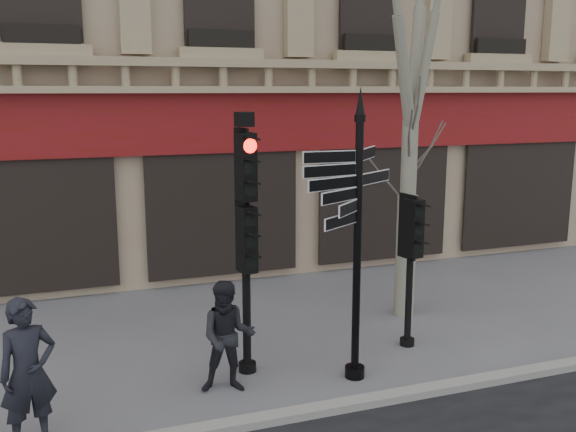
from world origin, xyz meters
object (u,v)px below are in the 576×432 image
Objects in this scene: traffic_signal_secondary at (411,244)px; pedestrian_b at (228,337)px; fingerpost at (359,188)px; traffic_signal_main at (245,212)px; pedestrian_a at (28,373)px.

pedestrian_b is at bearing -178.78° from traffic_signal_secondary.
fingerpost is 1.97m from traffic_signal_secondary.
traffic_signal_secondary is at bearing 8.17° from fingerpost.
traffic_signal_main is 1.83m from pedestrian_b.
traffic_signal_secondary is (1.38, 0.82, -1.14)m from fingerpost.
traffic_signal_secondary is 3.49m from pedestrian_b.
traffic_signal_main is 2.12× the size of pedestrian_a.
pedestrian_a is at bearing -169.01° from traffic_signal_main.
traffic_signal_secondary is 1.35× the size of pedestrian_a.
traffic_signal_secondary is 6.11m from pedestrian_a.
pedestrian_b is at bearing -4.54° from pedestrian_a.
fingerpost is at bearing -158.52° from traffic_signal_secondary.
fingerpost reaches higher than traffic_signal_secondary.
pedestrian_a is 1.14× the size of pedestrian_b.
traffic_signal_main is 2.96m from traffic_signal_secondary.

